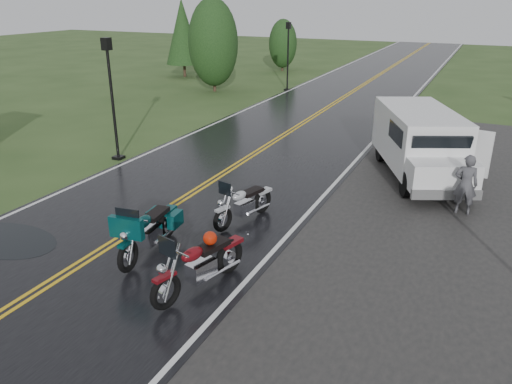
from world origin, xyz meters
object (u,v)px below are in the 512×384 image
Objects in this scene: motorcycle_red at (165,278)px; motorcycle_teal at (127,244)px; person_at_van at (466,185)px; lamp_post_far_left at (288,57)px; lamp_post_near_left at (112,100)px; van_white at (409,162)px; motorcycle_silver at (222,210)px.

motorcycle_red is 1.78m from motorcycle_teal.
motorcycle_red is 1.45× the size of person_at_van.
lamp_post_far_left is at bearing 96.71° from motorcycle_teal.
person_at_van is (4.90, 7.47, 0.12)m from motorcycle_red.
motorcycle_red is at bearing -73.73° from lamp_post_far_left.
person_at_van is 0.39× the size of lamp_post_near_left.
lamp_post_near_left is at bearing -91.58° from lamp_post_far_left.
motorcycle_teal is at bearing -76.89° from lamp_post_far_left.
lamp_post_far_left is at bearing -58.62° from person_at_van.
lamp_post_near_left reaches higher than lamp_post_far_left.
lamp_post_far_left is at bearing 88.42° from lamp_post_near_left.
motorcycle_teal is 0.59× the size of lamp_post_far_left.
motorcycle_red is at bearing -136.09° from van_white.
motorcycle_teal is at bearing 40.85° from person_at_van.
motorcycle_silver is 0.39× the size of van_white.
lamp_post_near_left is (-5.72, 6.56, 1.50)m from motorcycle_teal.
lamp_post_near_left reaches higher than person_at_van.
person_at_van is 12.28m from lamp_post_near_left.
motorcycle_silver is 6.04m from van_white.
motorcycle_teal is (-1.58, 0.83, -0.00)m from motorcycle_red.
lamp_post_near_left is (-10.54, -0.71, 1.10)m from van_white.
motorcycle_silver is at bearing -30.32° from lamp_post_near_left.
person_at_van reaches higher than motorcycle_red.
motorcycle_silver is at bearing 64.45° from motorcycle_teal.
motorcycle_teal is 1.12× the size of motorcycle_silver.
motorcycle_red is 3.56m from motorcycle_silver.
lamp_post_near_left reaches higher than van_white.
van_white is at bearing 50.05° from motorcycle_teal.
motorcycle_silver is (-0.65, 3.50, -0.08)m from motorcycle_red.
person_at_van is at bearing 39.32° from motorcycle_teal.
van_white is at bearing 64.32° from motorcycle_silver.
lamp_post_far_left is (-11.76, 16.03, 1.26)m from person_at_van.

